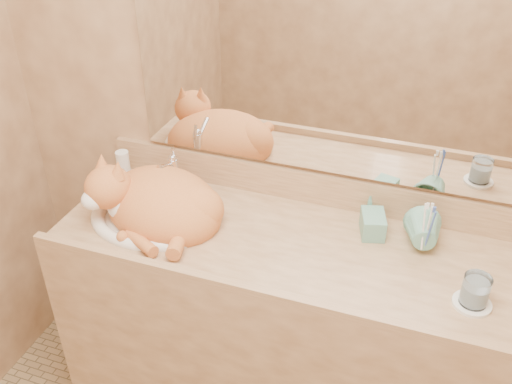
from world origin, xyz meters
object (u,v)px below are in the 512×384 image
(vanity_counter, at_px, (292,338))
(sink_basin, at_px, (152,202))
(toothbrush_cup, at_px, (424,243))
(cat, at_px, (155,200))
(water_glass, at_px, (475,290))
(soap_dispenser, at_px, (376,223))

(vanity_counter, bearing_deg, sink_basin, -177.73)
(vanity_counter, relative_size, toothbrush_cup, 13.17)
(cat, height_order, water_glass, cat)
(toothbrush_cup, bearing_deg, soap_dispenser, 173.12)
(soap_dispenser, bearing_deg, sink_basin, 172.91)
(sink_basin, relative_size, toothbrush_cup, 3.58)
(soap_dispenser, xyz_separation_m, water_glass, (0.31, -0.19, -0.03))
(soap_dispenser, height_order, toothbrush_cup, soap_dispenser)
(soap_dispenser, height_order, water_glass, soap_dispenser)
(vanity_counter, bearing_deg, soap_dispenser, 22.06)
(cat, height_order, toothbrush_cup, cat)
(sink_basin, relative_size, water_glass, 4.83)
(sink_basin, xyz_separation_m, soap_dispenser, (0.73, 0.11, 0.02))
(toothbrush_cup, xyz_separation_m, water_glass, (0.16, -0.17, -0.00))
(vanity_counter, relative_size, soap_dispenser, 9.63)
(cat, distance_m, soap_dispenser, 0.73)
(vanity_counter, xyz_separation_m, soap_dispenser, (0.23, 0.09, 0.51))
(sink_basin, distance_m, soap_dispenser, 0.74)
(cat, bearing_deg, sink_basin, -149.80)
(cat, bearing_deg, vanity_counter, 18.93)
(water_glass, bearing_deg, cat, 175.87)
(vanity_counter, distance_m, water_glass, 0.73)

